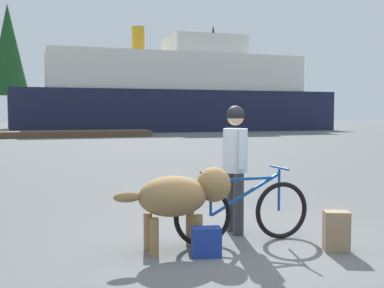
{
  "coord_description": "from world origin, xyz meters",
  "views": [
    {
      "loc": [
        -2.41,
        -4.94,
        1.58
      ],
      "look_at": [
        0.02,
        2.22,
        1.09
      ],
      "focal_mm": 44.42,
      "sensor_mm": 36.0,
      "label": 1
    }
  ],
  "objects_px": {
    "bicycle": "(242,211)",
    "sailboat_moored": "(226,123)",
    "person_cyclist": "(235,157)",
    "backpack": "(336,231)",
    "ferry_boat": "(176,95)",
    "handbag_pannier": "(206,242)",
    "dog": "(182,195)"
  },
  "relations": [
    {
      "from": "person_cyclist",
      "to": "backpack",
      "type": "xyz_separation_m",
      "value": [
        0.77,
        -1.13,
        -0.77
      ]
    },
    {
      "from": "handbag_pannier",
      "to": "bicycle",
      "type": "bearing_deg",
      "value": 32.84
    },
    {
      "from": "handbag_pannier",
      "to": "sailboat_moored",
      "type": "relative_size",
      "value": 0.04
    },
    {
      "from": "handbag_pannier",
      "to": "person_cyclist",
      "type": "bearing_deg",
      "value": 49.65
    },
    {
      "from": "backpack",
      "to": "person_cyclist",
      "type": "bearing_deg",
      "value": 124.16
    },
    {
      "from": "ferry_boat",
      "to": "bicycle",
      "type": "bearing_deg",
      "value": -105.59
    },
    {
      "from": "bicycle",
      "to": "person_cyclist",
      "type": "bearing_deg",
      "value": 77.38
    },
    {
      "from": "dog",
      "to": "sailboat_moored",
      "type": "relative_size",
      "value": 0.16
    },
    {
      "from": "person_cyclist",
      "to": "sailboat_moored",
      "type": "height_order",
      "value": "sailboat_moored"
    },
    {
      "from": "bicycle",
      "to": "ferry_boat",
      "type": "bearing_deg",
      "value": 74.41
    },
    {
      "from": "bicycle",
      "to": "backpack",
      "type": "bearing_deg",
      "value": -38.29
    },
    {
      "from": "handbag_pannier",
      "to": "ferry_boat",
      "type": "height_order",
      "value": "ferry_boat"
    },
    {
      "from": "bicycle",
      "to": "dog",
      "type": "xyz_separation_m",
      "value": [
        -0.79,
        -0.06,
        0.24
      ]
    },
    {
      "from": "sailboat_moored",
      "to": "person_cyclist",
      "type": "bearing_deg",
      "value": -112.73
    },
    {
      "from": "person_cyclist",
      "to": "handbag_pannier",
      "type": "relative_size",
      "value": 5.16
    },
    {
      "from": "backpack",
      "to": "ferry_boat",
      "type": "bearing_deg",
      "value": 75.95
    },
    {
      "from": "bicycle",
      "to": "person_cyclist",
      "type": "relative_size",
      "value": 1.06
    },
    {
      "from": "backpack",
      "to": "ferry_boat",
      "type": "xyz_separation_m",
      "value": [
        9.2,
        36.74,
        3.0
      ]
    },
    {
      "from": "bicycle",
      "to": "ferry_boat",
      "type": "height_order",
      "value": "ferry_boat"
    },
    {
      "from": "handbag_pannier",
      "to": "sailboat_moored",
      "type": "bearing_deg",
      "value": 66.83
    },
    {
      "from": "bicycle",
      "to": "sailboat_moored",
      "type": "bearing_deg",
      "value": 67.38
    },
    {
      "from": "backpack",
      "to": "sailboat_moored",
      "type": "distance_m",
      "value": 43.34
    },
    {
      "from": "backpack",
      "to": "handbag_pannier",
      "type": "distance_m",
      "value": 1.51
    },
    {
      "from": "sailboat_moored",
      "to": "dog",
      "type": "bearing_deg",
      "value": -113.55
    },
    {
      "from": "dog",
      "to": "handbag_pannier",
      "type": "bearing_deg",
      "value": -62.35
    },
    {
      "from": "bicycle",
      "to": "sailboat_moored",
      "type": "xyz_separation_m",
      "value": [
        16.55,
        39.72,
        0.12
      ]
    },
    {
      "from": "backpack",
      "to": "handbag_pannier",
      "type": "bearing_deg",
      "value": 169.12
    },
    {
      "from": "person_cyclist",
      "to": "ferry_boat",
      "type": "xyz_separation_m",
      "value": [
        9.96,
        35.62,
        2.23
      ]
    },
    {
      "from": "backpack",
      "to": "ferry_boat",
      "type": "height_order",
      "value": "ferry_boat"
    },
    {
      "from": "sailboat_moored",
      "to": "bicycle",
      "type": "bearing_deg",
      "value": -112.62
    },
    {
      "from": "backpack",
      "to": "sailboat_moored",
      "type": "relative_size",
      "value": 0.05
    },
    {
      "from": "bicycle",
      "to": "handbag_pannier",
      "type": "distance_m",
      "value": 0.77
    }
  ]
}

